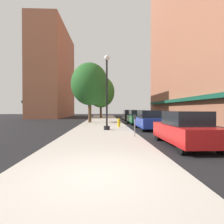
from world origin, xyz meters
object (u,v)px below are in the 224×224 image
at_px(lamppost, 107,91).
at_px(fire_hydrant, 119,123).
at_px(tree_near, 90,84).
at_px(parking_meter_near, 135,123).
at_px(car_red, 184,129).
at_px(car_blue, 148,120).
at_px(car_black, 129,115).
at_px(tree_mid, 101,92).
at_px(car_green, 137,117).

distance_m(lamppost, fire_hydrant, 3.63).
bearing_deg(lamppost, tree_near, 103.56).
xyz_separation_m(parking_meter_near, car_red, (1.95, -2.44, -0.14)).
distance_m(lamppost, tree_near, 8.73).
bearing_deg(car_blue, car_black, 91.08).
bearing_deg(tree_near, car_black, 42.04).
bearing_deg(tree_near, tree_mid, 84.34).
xyz_separation_m(lamppost, car_blue, (3.58, 1.06, -2.39)).
distance_m(fire_hydrant, car_blue, 2.72).
bearing_deg(parking_meter_near, car_red, -51.35).
bearing_deg(parking_meter_near, tree_mid, 96.08).
height_order(lamppost, car_black, lamppost).
distance_m(tree_near, tree_mid, 11.57).
xyz_separation_m(parking_meter_near, tree_near, (-3.64, 11.95, 3.90)).
bearing_deg(car_blue, tree_near, 128.64).
height_order(fire_hydrant, parking_meter_near, parking_meter_near).
bearing_deg(tree_near, car_blue, -52.44).
bearing_deg(parking_meter_near, car_blue, 67.38).
xyz_separation_m(tree_near, car_red, (5.59, -14.39, -4.04)).
relative_size(parking_meter_near, car_green, 0.30).
relative_size(tree_near, car_blue, 1.71).
distance_m(car_red, car_green, 12.92).
relative_size(fire_hydrant, car_blue, 0.18).
bearing_deg(car_black, parking_meter_near, -96.23).
xyz_separation_m(parking_meter_near, car_green, (1.95, 10.48, -0.14)).
relative_size(fire_hydrant, car_red, 0.18).
distance_m(parking_meter_near, car_black, 17.11).
height_order(tree_near, car_blue, tree_near).
bearing_deg(lamppost, car_black, 75.01).
xyz_separation_m(tree_mid, car_black, (4.45, -6.48, -4.16)).
bearing_deg(tree_mid, parking_meter_near, -83.92).
distance_m(fire_hydrant, parking_meter_near, 5.83).
bearing_deg(car_green, tree_near, 164.81).
relative_size(car_blue, car_green, 1.00).
bearing_deg(fire_hydrant, tree_near, 116.96).
bearing_deg(tree_near, fire_hydrant, -63.04).
distance_m(tree_mid, car_blue, 19.75).
height_order(tree_near, tree_mid, tree_mid).
bearing_deg(tree_near, parking_meter_near, -73.06).
distance_m(tree_near, car_blue, 10.02).
height_order(tree_mid, car_blue, tree_mid).
height_order(lamppost, fire_hydrant, lamppost).
bearing_deg(fire_hydrant, car_black, 77.61).
distance_m(lamppost, parking_meter_near, 4.57).
relative_size(lamppost, tree_near, 0.80).
height_order(lamppost, car_red, lamppost).
relative_size(tree_mid, car_black, 1.81).
xyz_separation_m(tree_mid, car_blue, (4.45, -18.79, -4.16)).
relative_size(fire_hydrant, tree_near, 0.11).
bearing_deg(fire_hydrant, car_blue, -24.39).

